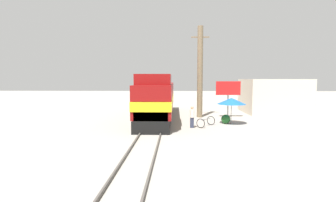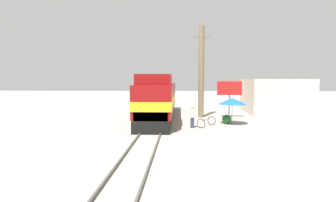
% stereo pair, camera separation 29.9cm
% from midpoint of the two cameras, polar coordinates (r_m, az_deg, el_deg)
% --- Properties ---
extents(ground_plane, '(120.00, 120.00, 0.00)m').
position_cam_midpoint_polar(ground_plane, '(23.99, -2.89, -4.45)').
color(ground_plane, gray).
extents(rail_near, '(0.08, 36.96, 0.15)m').
position_cam_midpoint_polar(rail_near, '(24.04, -4.60, -4.26)').
color(rail_near, '#4C4742').
rests_on(rail_near, ground_plane).
extents(rail_far, '(0.08, 36.96, 0.15)m').
position_cam_midpoint_polar(rail_far, '(23.93, -1.17, -4.29)').
color(rail_far, '#4C4742').
rests_on(rail_far, ground_plane).
extents(locomotive, '(2.93, 16.35, 4.24)m').
position_cam_midpoint_polar(locomotive, '(25.65, -2.57, 0.27)').
color(locomotive, black).
rests_on(locomotive, ground_plane).
extents(utility_pole, '(1.80, 0.56, 9.08)m').
position_cam_midpoint_polar(utility_pole, '(26.50, 6.65, 6.33)').
color(utility_pole, '#726047').
rests_on(utility_pole, ground_plane).
extents(vendor_umbrella, '(2.40, 2.40, 2.26)m').
position_cam_midpoint_polar(vendor_umbrella, '(22.86, 13.28, 0.00)').
color(vendor_umbrella, '#4C4C4C').
rests_on(vendor_umbrella, ground_plane).
extents(billboard_sign, '(2.41, 0.12, 3.63)m').
position_cam_midpoint_polar(billboard_sign, '(26.49, 12.65, 2.30)').
color(billboard_sign, '#595959').
rests_on(billboard_sign, ground_plane).
extents(shrub_cluster, '(0.79, 0.79, 0.79)m').
position_cam_midpoint_polar(shrub_cluster, '(23.22, 12.09, -3.88)').
color(shrub_cluster, '#236028').
rests_on(shrub_cluster, ground_plane).
extents(person_bystander, '(0.34, 0.34, 1.73)m').
position_cam_midpoint_polar(person_bystander, '(20.78, 4.84, -3.28)').
color(person_bystander, '#2D3347').
rests_on(person_bystander, ground_plane).
extents(bicycle, '(1.64, 1.87, 0.75)m').
position_cam_midpoint_polar(bicycle, '(21.56, 7.86, -4.51)').
color(bicycle, black).
rests_on(bicycle, ground_plane).
extents(building_block_distant, '(6.41, 6.30, 3.83)m').
position_cam_midpoint_polar(building_block_distant, '(32.02, 21.60, 1.00)').
color(building_block_distant, beige).
rests_on(building_block_distant, ground_plane).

